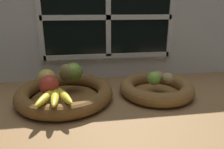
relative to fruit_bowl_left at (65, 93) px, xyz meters
The scene contains 13 objects.
ground_plane 21.69cm from the fruit_bowl_left, 10.47° to the right, with size 140.00×90.00×3.00cm, color olive.
back_wall 41.74cm from the fruit_bowl_left, 51.08° to the left, with size 140.00×4.60×55.00cm.
fruit_bowl_left is the anchor object (origin of this frame).
fruit_bowl_right 38.31cm from the fruit_bowl_left, ahead, with size 31.40×31.40×5.79cm.
apple_green_back 9.89cm from the fruit_bowl_left, 59.22° to the left, with size 7.91×7.91×7.91cm, color #7AA338.
apple_red_front 10.58cm from the fruit_bowl_left, 124.48° to the right, with size 7.02×7.02×7.02cm, color #B73828.
apple_golden_left 9.36cm from the fruit_bowl_left, behind, with size 7.08×7.08×7.08cm, color gold.
pear_brown 8.53cm from the fruit_bowl_left, 78.88° to the left, with size 6.27×5.60×7.78cm, color olive.
banana_bunch_front 12.94cm from the fruit_bowl_left, 100.24° to the right, with size 13.47×16.67×2.71cm.
potato_large 38.67cm from the fruit_bowl_left, ahead, with size 7.29×4.85×4.39cm, color #A38451.
potato_small 42.11cm from the fruit_bowl_left, ahead, with size 6.18×5.06×4.59cm, color #A38451.
lime_near 36.32cm from the fruit_bowl_left, ahead, with size 5.55×5.55×5.55cm, color #7AAD3D.
chili_pepper 40.93cm from the fruit_bowl_left, ahead, with size 2.00×2.00×11.68cm, color red.
Camera 1 is at (-13.66, -74.68, 35.94)cm, focal length 33.18 mm.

